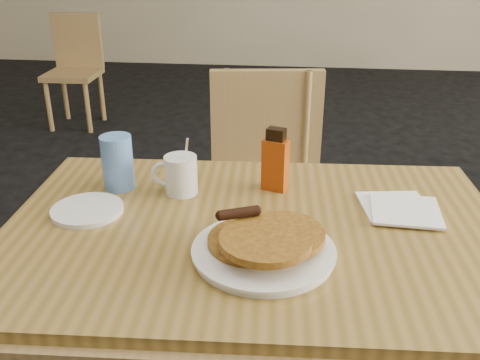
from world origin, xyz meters
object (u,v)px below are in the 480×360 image
pancake_plate (264,246)px  coffee_mug (180,174)px  blue_tumbler (118,162)px  chair_wall_extra (75,60)px  chair_main_far (264,175)px  main_table (254,244)px  syrup_bottle (275,161)px

pancake_plate → coffee_mug: 0.35m
blue_tumbler → chair_wall_extra: bearing=115.0°
chair_main_far → blue_tumbler: chair_main_far is taller
coffee_mug → blue_tumbler: coffee_mug is taller
main_table → blue_tumbler: 0.41m
main_table → pancake_plate: pancake_plate is taller
main_table → blue_tumbler: size_ratio=8.63×
main_table → pancake_plate: (0.03, -0.12, 0.07)m
main_table → pancake_plate: bearing=-75.7°
chair_wall_extra → pancake_plate: size_ratio=2.83×
syrup_bottle → pancake_plate: bearing=-73.1°
chair_wall_extra → syrup_bottle: bearing=-59.1°
chair_wall_extra → pancake_plate: bearing=-62.0°
main_table → coffee_mug: bearing=142.6°
main_table → syrup_bottle: 0.24m
syrup_bottle → main_table: bearing=-81.9°
main_table → syrup_bottle: syrup_bottle is taller
blue_tumbler → main_table: bearing=-24.6°
blue_tumbler → syrup_bottle: bearing=5.2°
main_table → pancake_plate: size_ratio=4.12×
pancake_plate → syrup_bottle: 0.32m
chair_main_far → chair_wall_extra: 2.59m
pancake_plate → blue_tumbler: size_ratio=2.10×
pancake_plate → coffee_mug: bearing=130.4°
chair_main_far → chair_wall_extra: (-1.56, 2.07, -0.06)m
chair_main_far → pancake_plate: size_ratio=3.13×
chair_main_far → syrup_bottle: size_ratio=5.61×
main_table → blue_tumbler: blue_tumbler is taller
chair_main_far → syrup_bottle: syrup_bottle is taller
chair_main_far → coffee_mug: chair_main_far is taller
main_table → blue_tumbler: bearing=155.4°
syrup_bottle → blue_tumbler: 0.39m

